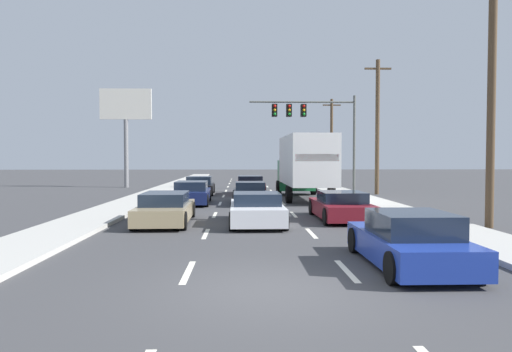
{
  "coord_description": "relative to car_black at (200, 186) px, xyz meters",
  "views": [
    {
      "loc": [
        -0.57,
        -8.43,
        2.41
      ],
      "look_at": [
        0.29,
        18.16,
        1.42
      ],
      "focal_mm": 32.44,
      "sensor_mm": 36.0,
      "label": 1
    }
  ],
  "objects": [
    {
      "name": "car_gray",
      "position": [
        3.27,
        -6.59,
        -0.01
      ],
      "size": [
        1.88,
        4.27,
        1.18
      ],
      "color": "slate",
      "rests_on": "ground_plane"
    },
    {
      "name": "utility_pole_mid",
      "position": [
        12.01,
        -0.24,
        4.12
      ],
      "size": [
        1.8,
        0.28,
        9.06
      ],
      "color": "brown",
      "rests_on": "ground_plane"
    },
    {
      "name": "car_maroon",
      "position": [
        6.75,
        -13.12,
        -0.03
      ],
      "size": [
        2.01,
        4.36,
        1.12
      ],
      "color": "maroon",
      "rests_on": "ground_plane"
    },
    {
      "name": "car_tan",
      "position": [
        -0.01,
        -13.97,
        -0.0
      ],
      "size": [
        1.97,
        4.62,
        1.16
      ],
      "color": "tan",
      "rests_on": "ground_plane"
    },
    {
      "name": "roadside_billboard",
      "position": [
        -6.84,
        7.91,
        5.4
      ],
      "size": [
        4.29,
        0.36,
        8.27
      ],
      "color": "slate",
      "rests_on": "ground_plane"
    },
    {
      "name": "lane_markings",
      "position": [
        3.37,
        -1.44,
        -0.55
      ],
      "size": [
        3.54,
        52.0,
        0.01
      ],
      "color": "silver",
      "rests_on": "ground_plane"
    },
    {
      "name": "car_navy",
      "position": [
        0.17,
        -6.57,
        0.02
      ],
      "size": [
        2.02,
        4.37,
        1.21
      ],
      "color": "#141E4C",
      "rests_on": "ground_plane"
    },
    {
      "name": "box_truck",
      "position": [
        6.54,
        -4.15,
        1.59
      ],
      "size": [
        2.73,
        8.86,
        3.71
      ],
      "color": "white",
      "rests_on": "ground_plane"
    },
    {
      "name": "sidewalk_left",
      "position": [
        -3.02,
        -2.79,
        -0.48
      ],
      "size": [
        2.28,
        80.0,
        0.14
      ],
      "primitive_type": "cube",
      "color": "#B2AFA8",
      "rests_on": "ground_plane"
    },
    {
      "name": "car_white",
      "position": [
        3.37,
        -14.29,
        -0.01
      ],
      "size": [
        2.04,
        4.38,
        1.18
      ],
      "color": "white",
      "rests_on": "ground_plane"
    },
    {
      "name": "car_red",
      "position": [
        3.41,
        0.17,
        0.03
      ],
      "size": [
        1.99,
        4.1,
        1.24
      ],
      "color": "red",
      "rests_on": "ground_plane"
    },
    {
      "name": "traffic_signal_mast",
      "position": [
        7.88,
        4.2,
        5.03
      ],
      "size": [
        8.2,
        0.69,
        7.27
      ],
      "color": "#595B56",
      "rests_on": "ground_plane"
    },
    {
      "name": "sidewalk_right",
      "position": [
        9.76,
        -2.79,
        -0.48
      ],
      "size": [
        2.28,
        80.0,
        0.14
      ],
      "primitive_type": "cube",
      "color": "#B2AFA8",
      "rests_on": "ground_plane"
    },
    {
      "name": "utility_pole_far",
      "position": [
        11.83,
        14.71,
        3.76
      ],
      "size": [
        1.8,
        0.28,
        8.35
      ],
      "color": "brown",
      "rests_on": "ground_plane"
    },
    {
      "name": "ground_plane",
      "position": [
        3.37,
        2.21,
        -0.55
      ],
      "size": [
        140.0,
        140.0,
        0.0
      ],
      "primitive_type": "plane",
      "color": "#3D3D3F"
    },
    {
      "name": "car_black",
      "position": [
        0.0,
        0.0,
        0.0
      ],
      "size": [
        1.98,
        4.11,
        1.23
      ],
      "color": "black",
      "rests_on": "ground_plane"
    },
    {
      "name": "utility_pole_near",
      "position": [
        11.46,
        -15.44,
        4.68
      ],
      "size": [
        1.8,
        0.28,
        10.19
      ],
      "color": "brown",
      "rests_on": "ground_plane"
    },
    {
      "name": "car_blue",
      "position": [
        6.55,
        -21.09,
        0.02
      ],
      "size": [
        1.9,
        4.12,
        1.24
      ],
      "color": "#1E389E",
      "rests_on": "ground_plane"
    }
  ]
}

